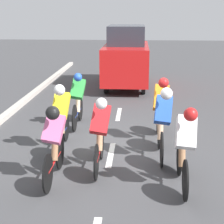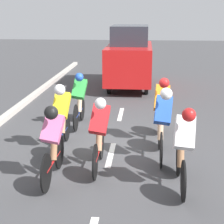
{
  "view_description": "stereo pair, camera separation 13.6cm",
  "coord_description": "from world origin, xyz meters",
  "px_view_note": "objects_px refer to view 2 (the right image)",
  "views": [
    {
      "loc": [
        -0.55,
        7.87,
        3.01
      ],
      "look_at": [
        -0.03,
        0.43,
        0.95
      ],
      "focal_mm": 60.0,
      "sensor_mm": 36.0,
      "label": 1
    },
    {
      "loc": [
        -0.69,
        7.86,
        3.01
      ],
      "look_at": [
        -0.03,
        0.43,
        0.95
      ],
      "focal_mm": 60.0,
      "sensor_mm": 36.0,
      "label": 2
    }
  ],
  "objects_px": {
    "cyclist_pink": "(53,140)",
    "cyclist_red": "(99,132)",
    "cyclist_yellow": "(61,114)",
    "cyclist_orange": "(161,108)",
    "cyclist_blue": "(162,121)",
    "support_car": "(130,57)",
    "cyclist_white": "(183,146)",
    "cyclist_green": "(79,98)"
  },
  "relations": [
    {
      "from": "cyclist_pink",
      "to": "cyclist_red",
      "type": "distance_m",
      "value": 0.94
    },
    {
      "from": "cyclist_yellow",
      "to": "cyclist_orange",
      "type": "bearing_deg",
      "value": -161.67
    },
    {
      "from": "cyclist_orange",
      "to": "cyclist_blue",
      "type": "relative_size",
      "value": 0.98
    },
    {
      "from": "cyclist_pink",
      "to": "cyclist_red",
      "type": "bearing_deg",
      "value": -143.7
    },
    {
      "from": "cyclist_red",
      "to": "support_car",
      "type": "distance_m",
      "value": 8.07
    },
    {
      "from": "cyclist_pink",
      "to": "support_car",
      "type": "height_order",
      "value": "support_car"
    },
    {
      "from": "cyclist_pink",
      "to": "cyclist_orange",
      "type": "xyz_separation_m",
      "value": [
        -1.98,
        -2.28,
        0.04
      ]
    },
    {
      "from": "support_car",
      "to": "cyclist_pink",
      "type": "bearing_deg",
      "value": 83.55
    },
    {
      "from": "cyclist_orange",
      "to": "cyclist_white",
      "type": "relative_size",
      "value": 1.03
    },
    {
      "from": "cyclist_red",
      "to": "cyclist_white",
      "type": "distance_m",
      "value": 1.65
    },
    {
      "from": "cyclist_pink",
      "to": "cyclist_blue",
      "type": "bearing_deg",
      "value": -148.62
    },
    {
      "from": "cyclist_blue",
      "to": "cyclist_red",
      "type": "distance_m",
      "value": 1.37
    },
    {
      "from": "cyclist_pink",
      "to": "cyclist_yellow",
      "type": "height_order",
      "value": "cyclist_yellow"
    },
    {
      "from": "cyclist_orange",
      "to": "cyclist_yellow",
      "type": "xyz_separation_m",
      "value": [
        2.17,
        0.72,
        -0.01
      ]
    },
    {
      "from": "cyclist_orange",
      "to": "cyclist_white",
      "type": "distance_m",
      "value": 2.42
    },
    {
      "from": "cyclist_pink",
      "to": "cyclist_orange",
      "type": "height_order",
      "value": "cyclist_orange"
    },
    {
      "from": "cyclist_green",
      "to": "cyclist_blue",
      "type": "bearing_deg",
      "value": 134.67
    },
    {
      "from": "cyclist_yellow",
      "to": "support_car",
      "type": "distance_m",
      "value": 7.16
    },
    {
      "from": "cyclist_pink",
      "to": "cyclist_white",
      "type": "distance_m",
      "value": 2.27
    },
    {
      "from": "cyclist_green",
      "to": "cyclist_pink",
      "type": "bearing_deg",
      "value": 91.79
    },
    {
      "from": "cyclist_orange",
      "to": "support_car",
      "type": "xyz_separation_m",
      "value": [
        1.01,
        -6.34,
        0.36
      ]
    },
    {
      "from": "cyclist_blue",
      "to": "cyclist_red",
      "type": "relative_size",
      "value": 1.03
    },
    {
      "from": "cyclist_orange",
      "to": "cyclist_pink",
      "type": "bearing_deg",
      "value": 49.0
    },
    {
      "from": "cyclist_green",
      "to": "support_car",
      "type": "distance_m",
      "value": 5.45
    },
    {
      "from": "cyclist_pink",
      "to": "cyclist_green",
      "type": "bearing_deg",
      "value": -88.21
    },
    {
      "from": "cyclist_orange",
      "to": "support_car",
      "type": "distance_m",
      "value": 6.43
    },
    {
      "from": "cyclist_blue",
      "to": "cyclist_green",
      "type": "xyz_separation_m",
      "value": [
        2.07,
        -2.09,
        -0.06
      ]
    },
    {
      "from": "cyclist_pink",
      "to": "support_car",
      "type": "distance_m",
      "value": 8.68
    },
    {
      "from": "cyclist_white",
      "to": "cyclist_pink",
      "type": "bearing_deg",
      "value": -3.03
    },
    {
      "from": "cyclist_red",
      "to": "cyclist_white",
      "type": "height_order",
      "value": "cyclist_white"
    },
    {
      "from": "cyclist_orange",
      "to": "support_car",
      "type": "height_order",
      "value": "support_car"
    },
    {
      "from": "cyclist_white",
      "to": "support_car",
      "type": "bearing_deg",
      "value": -81.6
    },
    {
      "from": "support_car",
      "to": "cyclist_yellow",
      "type": "bearing_deg",
      "value": 80.64
    },
    {
      "from": "cyclist_orange",
      "to": "cyclist_white",
      "type": "bearing_deg",
      "value": 96.71
    },
    {
      "from": "support_car",
      "to": "cyclist_blue",
      "type": "bearing_deg",
      "value": 97.62
    },
    {
      "from": "cyclist_pink",
      "to": "cyclist_white",
      "type": "bearing_deg",
      "value": 176.97
    },
    {
      "from": "cyclist_pink",
      "to": "cyclist_white",
      "type": "relative_size",
      "value": 1.02
    },
    {
      "from": "cyclist_yellow",
      "to": "cyclist_white",
      "type": "relative_size",
      "value": 1.01
    },
    {
      "from": "cyclist_yellow",
      "to": "cyclist_blue",
      "type": "distance_m",
      "value": 2.19
    },
    {
      "from": "support_car",
      "to": "cyclist_orange",
      "type": "bearing_deg",
      "value": 99.04
    },
    {
      "from": "cyclist_yellow",
      "to": "cyclist_red",
      "type": "height_order",
      "value": "cyclist_yellow"
    },
    {
      "from": "cyclist_pink",
      "to": "cyclist_green",
      "type": "xyz_separation_m",
      "value": [
        0.1,
        -3.29,
        -0.02
      ]
    }
  ]
}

